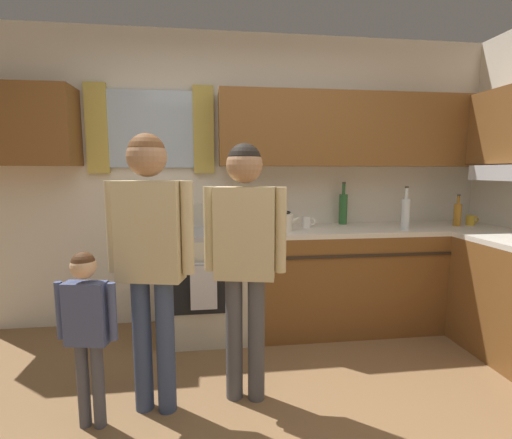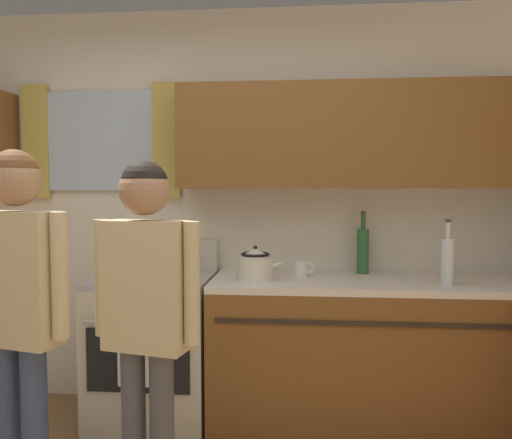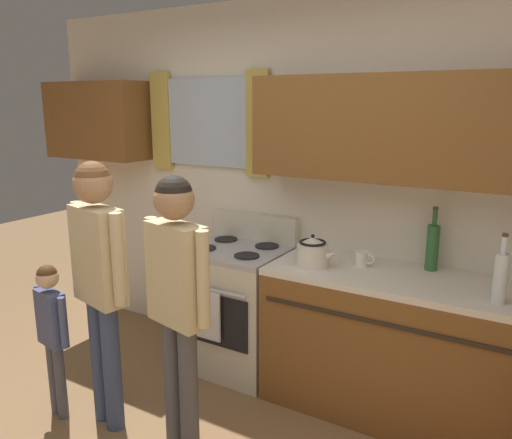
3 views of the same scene
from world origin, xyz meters
The scene contains 10 objects.
back_wall_unit centered at (0.09, 1.82, 1.47)m, with size 4.60×0.42×2.60m.
kitchen_counter_run centered at (1.50, 1.11, 0.45)m, with size 2.27×2.15×0.90m.
stove_oven centered at (-0.35, 1.54, 0.47)m, with size 0.71×0.67×1.10m.
bottle_wine_green centered at (0.94, 1.75, 1.05)m, with size 0.08×0.08×0.39m.
bottle_tall_clear centered at (1.36, 1.39, 1.04)m, with size 0.07×0.07×0.37m.
mug_ceramic_white centered at (0.56, 1.60, 0.95)m, with size 0.13×0.08×0.09m.
stovetop_kettle centered at (0.29, 1.44, 1.00)m, with size 0.27×0.20×0.21m.
adult_holding_child centered at (-0.63, 0.55, 1.00)m, with size 0.49×0.23×1.60m.
adult_in_plaid centered at (-0.09, 0.59, 0.98)m, with size 0.48×0.22×1.55m.
small_child centered at (-0.95, 0.44, 0.61)m, with size 0.32×0.13×0.98m.
Camera 3 is at (1.55, -1.34, 1.91)m, focal length 35.68 mm.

